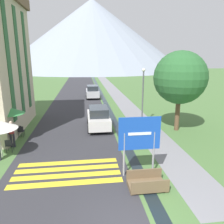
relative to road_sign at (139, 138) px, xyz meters
The scene contains 18 objects.
ground_plane 16.59m from the road_sign, 93.79° to the left, with size 160.00×160.00×0.00m, color #476B38.
road 26.75m from the road_sign, 97.73° to the left, with size 6.40×60.00×0.01m.
footpath 26.63m from the road_sign, 84.57° to the left, with size 2.20×60.00×0.01m.
drainage_channel 26.51m from the road_sign, 89.76° to the left, with size 0.60×60.00×0.00m.
crosswalk_marking 4.16m from the road_sign, 168.80° to the left, with size 5.44×2.54×0.01m.
mountain_distant 97.40m from the road_sign, 88.79° to the left, with size 83.48×83.48×30.95m.
road_sign is the anchor object (origin of this frame).
footbridge 2.12m from the road_sign, 84.48° to the right, with size 1.70×1.10×0.65m.
parked_car_near 7.97m from the road_sign, 100.86° to the left, with size 1.85×4.10×1.82m.
parked_car_far 21.77m from the road_sign, 93.66° to the left, with size 1.88×4.13×1.82m.
cafe_chair_far_left 9.81m from the road_sign, 139.12° to the left, with size 0.40×0.40×0.85m.
cafe_chair_far_right 10.07m from the road_sign, 139.03° to the left, with size 0.40×0.40×0.85m.
cafe_chair_near_right 8.33m from the road_sign, 153.46° to the left, with size 0.40×0.40×0.85m.
cafe_umbrella_middle_green 9.47m from the road_sign, 144.18° to the left, with size 1.92×1.92×2.46m.
person_standing_terrace 8.69m from the road_sign, 148.67° to the left, with size 0.32×0.32×1.80m.
person_seated_near 9.99m from the road_sign, 143.93° to the left, with size 0.32×0.32×1.20m.
streetlamp 8.45m from the road_sign, 73.90° to the left, with size 0.28×0.28×4.89m.
tree_by_path 8.34m from the road_sign, 53.37° to the left, with size 4.10×4.10×6.31m.
Camera 1 is at (-1.51, -6.14, 5.82)m, focal length 35.00 mm.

